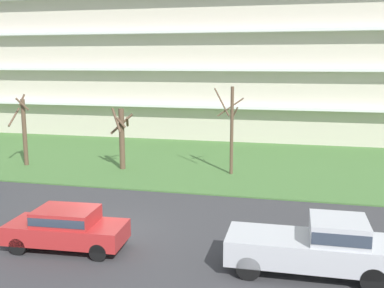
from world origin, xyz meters
The scene contains 8 objects.
ground centered at (0.00, 0.00, 0.00)m, with size 160.00×160.00×0.00m, color #38383A.
grass_lawn_strip centered at (0.00, 14.00, 0.04)m, with size 80.00×16.00×0.08m, color #477238.
apartment_building centered at (0.00, 27.83, 9.42)m, with size 53.36×12.62×18.83m.
tree_far_left centered at (-10.14, 9.94, 2.47)m, with size 1.37×1.47×4.84m.
tree_left centered at (-3.37, 10.38, 2.23)m, with size 1.56×1.64×4.05m.
tree_center centered at (3.65, 10.67, 2.98)m, with size 1.75×2.18×5.47m.
pickup_silver_near_left centered at (8.38, -2.00, 1.02)m, with size 5.42×2.05×1.95m.
sedan_red_center_right centered at (-0.63, -2.00, 0.87)m, with size 4.49×2.04×1.57m.
Camera 1 is at (7.61, -16.66, 6.95)m, focal length 42.61 mm.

